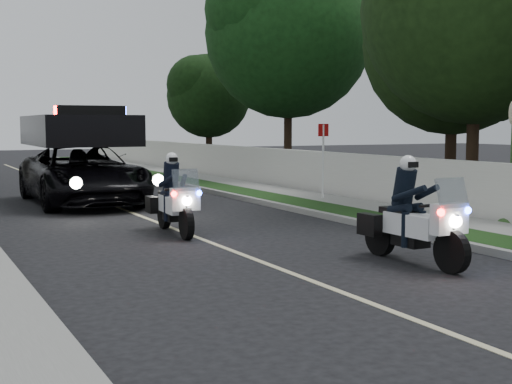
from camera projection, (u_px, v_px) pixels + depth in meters
ground at (292, 274)px, 11.36m from camera, size 120.00×120.00×0.00m
curb_right at (247, 199)px, 22.08m from camera, size 0.20×60.00×0.15m
grass_verge at (267, 198)px, 22.39m from camera, size 1.20×60.00×0.16m
sidewalk_right at (302, 196)px, 22.98m from camera, size 1.40×60.00×0.16m
property_wall at (328, 174)px, 23.36m from camera, size 0.22×60.00×1.50m
lane_marking at (120, 208)px, 20.24m from camera, size 0.12×50.00×0.01m
police_moto_left at (174, 234)px, 15.54m from camera, size 0.88×2.16×1.80m
police_moto_right at (412, 264)px, 12.17m from camera, size 0.85×2.24×1.88m
police_suv at (83, 204)px, 21.37m from camera, size 3.07×6.52×3.15m
sign_post at (323, 203)px, 21.68m from camera, size 0.42×0.42×2.51m
tree_right_b at (471, 206)px, 20.82m from camera, size 8.69×8.69×11.11m
tree_right_c at (449, 199)px, 22.89m from camera, size 7.53×7.53×9.60m
tree_right_d at (288, 178)px, 31.81m from camera, size 7.97×7.97×12.40m
tree_right_e at (209, 168)px, 39.33m from camera, size 5.53×5.53×7.74m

